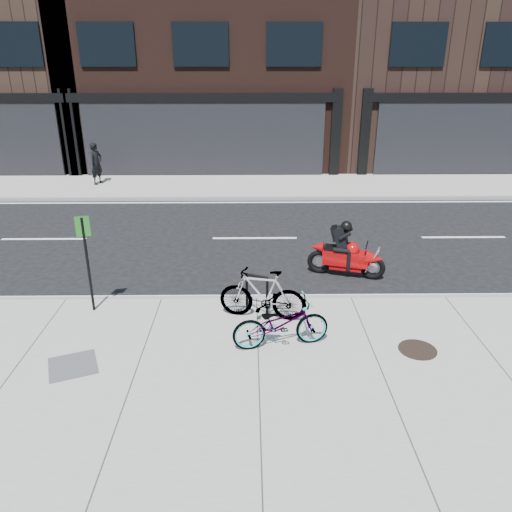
{
  "coord_description": "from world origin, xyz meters",
  "views": [
    {
      "loc": [
        -0.13,
        -11.37,
        4.94
      ],
      "look_at": [
        -0.01,
        -1.53,
        0.9
      ],
      "focal_mm": 35.0,
      "sensor_mm": 36.0,
      "label": 1
    }
  ],
  "objects_px": {
    "bike_rack": "(257,291)",
    "manhole_cover": "(418,350)",
    "bicycle_rear": "(262,294)",
    "motorcycle": "(350,254)",
    "utility_grate": "(73,366)",
    "sign_post": "(87,256)",
    "pedestrian": "(96,164)",
    "bicycle_front": "(281,323)"
  },
  "relations": [
    {
      "from": "bike_rack",
      "to": "motorcycle",
      "type": "height_order",
      "value": "motorcycle"
    },
    {
      "from": "motorcycle",
      "to": "utility_grate",
      "type": "height_order",
      "value": "motorcycle"
    },
    {
      "from": "bicycle_rear",
      "to": "bicycle_front",
      "type": "bearing_deg",
      "value": 28.38
    },
    {
      "from": "bike_rack",
      "to": "bicycle_rear",
      "type": "bearing_deg",
      "value": -65.87
    },
    {
      "from": "bicycle_rear",
      "to": "utility_grate",
      "type": "height_order",
      "value": "bicycle_rear"
    },
    {
      "from": "bicycle_rear",
      "to": "utility_grate",
      "type": "bearing_deg",
      "value": -51.48
    },
    {
      "from": "motorcycle",
      "to": "pedestrian",
      "type": "xyz_separation_m",
      "value": [
        -8.27,
        8.54,
        0.37
      ]
    },
    {
      "from": "bicycle_rear",
      "to": "motorcycle",
      "type": "xyz_separation_m",
      "value": [
        2.09,
        2.21,
        -0.08
      ]
    },
    {
      "from": "motorcycle",
      "to": "utility_grate",
      "type": "bearing_deg",
      "value": -126.86
    },
    {
      "from": "bike_rack",
      "to": "bicycle_rear",
      "type": "xyz_separation_m",
      "value": [
        0.1,
        -0.23,
        0.03
      ]
    },
    {
      "from": "pedestrian",
      "to": "bike_rack",
      "type": "bearing_deg",
      "value": -124.86
    },
    {
      "from": "pedestrian",
      "to": "manhole_cover",
      "type": "distance_m",
      "value": 14.87
    },
    {
      "from": "utility_grate",
      "to": "sign_post",
      "type": "height_order",
      "value": "sign_post"
    },
    {
      "from": "pedestrian",
      "to": "utility_grate",
      "type": "relative_size",
      "value": 2.13
    },
    {
      "from": "bike_rack",
      "to": "utility_grate",
      "type": "relative_size",
      "value": 1.08
    },
    {
      "from": "bicycle_rear",
      "to": "manhole_cover",
      "type": "xyz_separation_m",
      "value": [
        2.68,
        -1.18,
        -0.5
      ]
    },
    {
      "from": "bike_rack",
      "to": "motorcycle",
      "type": "distance_m",
      "value": 2.96
    },
    {
      "from": "pedestrian",
      "to": "utility_grate",
      "type": "xyz_separation_m",
      "value": [
        3.0,
        -12.33,
        -0.79
      ]
    },
    {
      "from": "bike_rack",
      "to": "bicycle_rear",
      "type": "relative_size",
      "value": 0.48
    },
    {
      "from": "bicycle_rear",
      "to": "utility_grate",
      "type": "distance_m",
      "value": 3.58
    },
    {
      "from": "bike_rack",
      "to": "manhole_cover",
      "type": "height_order",
      "value": "bike_rack"
    },
    {
      "from": "bicycle_rear",
      "to": "utility_grate",
      "type": "relative_size",
      "value": 2.25
    },
    {
      "from": "utility_grate",
      "to": "sign_post",
      "type": "xyz_separation_m",
      "value": [
        -0.21,
        1.95,
        1.17
      ]
    },
    {
      "from": "bike_rack",
      "to": "bicycle_front",
      "type": "xyz_separation_m",
      "value": [
        0.4,
        -1.23,
        -0.03
      ]
    },
    {
      "from": "manhole_cover",
      "to": "sign_post",
      "type": "bearing_deg",
      "value": 165.74
    },
    {
      "from": "pedestrian",
      "to": "manhole_cover",
      "type": "xyz_separation_m",
      "value": [
        8.86,
        -11.92,
        -0.79
      ]
    },
    {
      "from": "manhole_cover",
      "to": "sign_post",
      "type": "relative_size",
      "value": 0.34
    },
    {
      "from": "pedestrian",
      "to": "utility_grate",
      "type": "height_order",
      "value": "pedestrian"
    },
    {
      "from": "bicycle_front",
      "to": "sign_post",
      "type": "xyz_separation_m",
      "value": [
        -3.67,
        1.36,
        0.73
      ]
    },
    {
      "from": "bike_rack",
      "to": "manhole_cover",
      "type": "bearing_deg",
      "value": -26.81
    },
    {
      "from": "utility_grate",
      "to": "bicycle_front",
      "type": "bearing_deg",
      "value": 9.55
    },
    {
      "from": "bicycle_front",
      "to": "manhole_cover",
      "type": "height_order",
      "value": "bicycle_front"
    },
    {
      "from": "bike_rack",
      "to": "motorcycle",
      "type": "bearing_deg",
      "value": 42.06
    },
    {
      "from": "bicycle_rear",
      "to": "sign_post",
      "type": "height_order",
      "value": "sign_post"
    },
    {
      "from": "pedestrian",
      "to": "sign_post",
      "type": "relative_size",
      "value": 0.81
    },
    {
      "from": "bicycle_front",
      "to": "sign_post",
      "type": "bearing_deg",
      "value": 59.04
    },
    {
      "from": "pedestrian",
      "to": "utility_grate",
      "type": "bearing_deg",
      "value": -141.18
    },
    {
      "from": "bicycle_front",
      "to": "pedestrian",
      "type": "xyz_separation_m",
      "value": [
        -6.47,
        11.75,
        0.35
      ]
    },
    {
      "from": "bicycle_front",
      "to": "bicycle_rear",
      "type": "height_order",
      "value": "bicycle_rear"
    },
    {
      "from": "bicycle_rear",
      "to": "sign_post",
      "type": "distance_m",
      "value": 3.46
    },
    {
      "from": "manhole_cover",
      "to": "sign_post",
      "type": "xyz_separation_m",
      "value": [
        -6.06,
        1.54,
        1.17
      ]
    },
    {
      "from": "bicycle_rear",
      "to": "bike_rack",
      "type": "bearing_deg",
      "value": -143.9
    }
  ]
}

